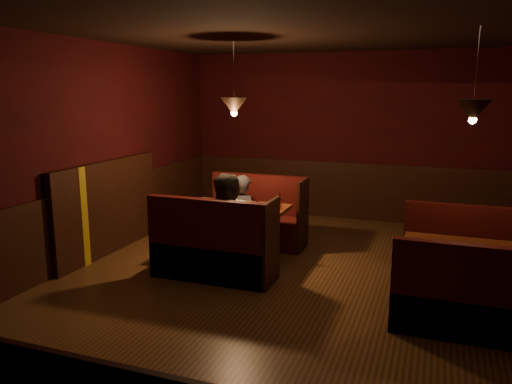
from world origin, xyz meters
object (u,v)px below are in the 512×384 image
(second_bench_far, at_px, (460,259))
(main_table, at_px, (236,219))
(diner_b, at_px, (230,212))
(main_bench_far, at_px, (257,222))
(second_bench_near, at_px, (464,306))
(main_bench_near, at_px, (213,253))
(second_table, at_px, (460,262))
(diner_a, at_px, (243,199))

(second_bench_far, bearing_deg, main_table, -177.42)
(diner_b, bearing_deg, main_table, 95.51)
(main_bench_far, xyz_separation_m, second_bench_near, (2.79, -2.04, -0.03))
(diner_b, bearing_deg, main_bench_far, 86.18)
(main_bench_far, distance_m, second_bench_near, 3.45)
(second_bench_far, bearing_deg, main_bench_far, 166.99)
(second_bench_near, bearing_deg, main_table, 155.57)
(main_bench_near, relative_size, diner_b, 0.92)
(second_table, height_order, diner_a, diner_a)
(diner_b, bearing_deg, diner_a, 93.87)
(main_bench_far, bearing_deg, second_table, -25.95)
(second_bench_far, height_order, diner_a, diner_a)
(main_bench_near, xyz_separation_m, diner_a, (-0.13, 1.33, 0.38))
(second_bench_far, bearing_deg, diner_a, 171.57)
(main_table, xyz_separation_m, diner_a, (-0.12, 0.56, 0.15))
(second_bench_near, xyz_separation_m, diner_b, (-2.64, 0.69, 0.52))
(main_table, distance_m, second_bench_near, 3.09)
(main_bench_near, bearing_deg, second_bench_near, -10.13)
(main_table, xyz_separation_m, main_bench_far, (0.01, 0.77, -0.24))
(main_table, height_order, second_bench_near, main_table)
(main_table, bearing_deg, second_bench_far, 2.58)
(second_bench_near, bearing_deg, diner_a, 147.92)
(main_bench_far, distance_m, second_table, 3.07)
(main_table, relative_size, main_bench_near, 0.91)
(main_bench_near, height_order, second_bench_far, main_bench_near)
(main_bench_far, relative_size, second_bench_far, 1.16)
(main_bench_near, distance_m, second_bench_near, 2.83)
(second_table, bearing_deg, main_table, 168.33)
(main_bench_near, height_order, diner_a, diner_a)
(main_table, bearing_deg, diner_a, 102.20)
(main_bench_near, xyz_separation_m, diner_b, (0.15, 0.19, 0.49))
(main_bench_near, bearing_deg, second_table, 4.17)
(main_table, height_order, main_bench_far, main_bench_far)
(second_bench_far, distance_m, second_bench_near, 1.40)
(main_bench_far, xyz_separation_m, second_table, (2.76, -1.34, 0.16))
(main_bench_far, xyz_separation_m, second_bench_far, (2.79, -0.64, -0.03))
(diner_b, bearing_deg, second_bench_far, 4.92)
(main_bench_far, bearing_deg, second_bench_far, -13.01)
(main_table, relative_size, diner_b, 0.84)
(second_bench_far, bearing_deg, second_table, -92.20)
(diner_a, distance_m, diner_b, 1.18)
(main_table, height_order, main_bench_near, main_bench_near)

